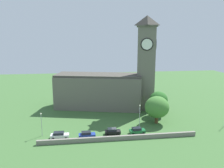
# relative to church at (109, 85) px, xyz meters

# --- Properties ---
(ground_plane) EXTENTS (200.00, 200.00, 0.00)m
(ground_plane) POSITION_rel_church_xyz_m (-0.84, -8.19, -8.76)
(ground_plane) COLOR #3D6633
(church) EXTENTS (38.09, 18.98, 33.77)m
(church) POSITION_rel_church_xyz_m (0.00, 0.00, 0.00)
(church) COLOR #666056
(church) RESTS_ON ground
(quay_barrier) EXTENTS (41.48, 0.70, 1.16)m
(quay_barrier) POSITION_rel_church_xyz_m (-0.84, -28.79, -8.18)
(quay_barrier) COLOR gray
(quay_barrier) RESTS_ON ground
(car_white) EXTENTS (4.81, 2.33, 1.70)m
(car_white) POSITION_rel_church_xyz_m (-16.24, -25.55, -7.89)
(car_white) COLOR silver
(car_white) RESTS_ON ground
(car_blue) EXTENTS (4.41, 2.28, 1.71)m
(car_blue) POSITION_rel_church_xyz_m (-9.13, -26.29, -7.89)
(car_blue) COLOR #233D9E
(car_blue) RESTS_ON ground
(car_black) EXTENTS (4.33, 2.32, 1.72)m
(car_black) POSITION_rel_church_xyz_m (-2.09, -25.05, -7.89)
(car_black) COLOR black
(car_black) RESTS_ON ground
(car_green) EXTENTS (4.39, 2.54, 1.73)m
(car_green) POSITION_rel_church_xyz_m (4.71, -25.40, -7.89)
(car_green) COLOR #1E6B38
(car_green) RESTS_ON ground
(streetlamp_west_end) EXTENTS (0.44, 0.44, 6.43)m
(streetlamp_west_end) POSITION_rel_church_xyz_m (-21.04, -23.38, -4.41)
(streetlamp_west_end) COLOR #9EA0A5
(streetlamp_west_end) RESTS_ON ground
(streetlamp_west_mid) EXTENTS (0.44, 0.44, 7.61)m
(streetlamp_west_mid) POSITION_rel_church_xyz_m (5.88, -23.25, -3.74)
(streetlamp_west_mid) COLOR #9EA0A5
(streetlamp_west_mid) RESTS_ON ground
(tree_churchyard) EXTENTS (6.12, 6.12, 8.31)m
(tree_churchyard) POSITION_rel_church_xyz_m (15.47, -11.55, -3.25)
(tree_churchyard) COLOR brown
(tree_churchyard) RESTS_ON ground
(tree_by_tower) EXTENTS (7.42, 7.42, 8.50)m
(tree_by_tower) POSITION_rel_church_xyz_m (12.60, -18.40, -3.63)
(tree_by_tower) COLOR brown
(tree_by_tower) RESTS_ON ground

